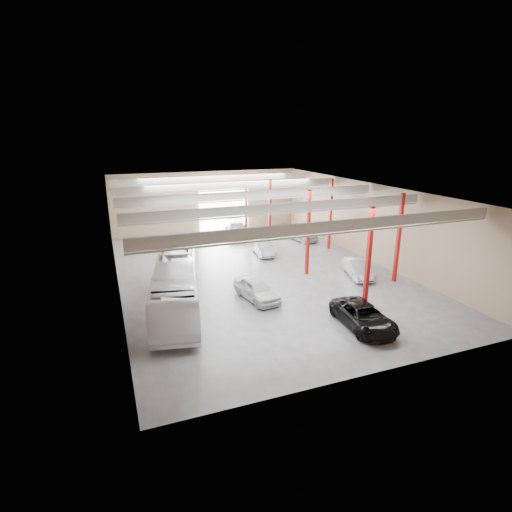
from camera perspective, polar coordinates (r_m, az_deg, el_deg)
depot_shell at (r=33.00m, az=-0.16°, el=6.20°), size 22.12×32.12×7.06m
coach_bus at (r=26.80m, az=-11.32°, el=-4.23°), size 5.04×12.10×3.28m
black_sedan at (r=25.14m, az=15.10°, el=-8.31°), size 2.75×5.28×1.42m
car_row_a at (r=28.13m, az=0.09°, el=-4.77°), size 2.51×4.68×1.51m
car_row_b at (r=38.48m, az=1.01°, el=1.25°), size 1.89×4.36×1.40m
car_row_c at (r=45.22m, az=-2.73°, el=3.82°), size 3.36×5.96×1.63m
car_right_near at (r=33.60m, az=14.34°, el=-1.65°), size 2.65×4.66×1.45m
car_right_far at (r=43.92m, az=6.32°, el=3.29°), size 2.76×4.90×1.57m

